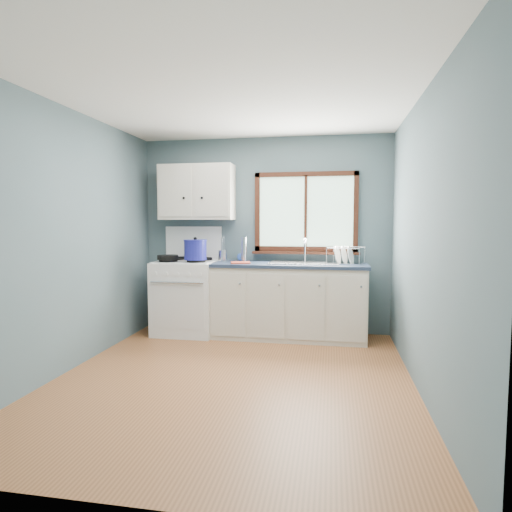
% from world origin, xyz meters
% --- Properties ---
extents(floor, '(3.20, 3.60, 0.02)m').
position_xyz_m(floor, '(0.00, 0.00, -0.01)').
color(floor, '#9B5D34').
rests_on(floor, ground).
extents(ceiling, '(3.20, 3.60, 0.02)m').
position_xyz_m(ceiling, '(0.00, 0.00, 2.51)').
color(ceiling, white).
rests_on(ceiling, wall_back).
extents(wall_back, '(3.20, 0.02, 2.50)m').
position_xyz_m(wall_back, '(0.00, 1.81, 1.25)').
color(wall_back, slate).
rests_on(wall_back, ground).
extents(wall_front, '(3.20, 0.02, 2.50)m').
position_xyz_m(wall_front, '(0.00, -1.81, 1.25)').
color(wall_front, slate).
rests_on(wall_front, ground).
extents(wall_left, '(0.02, 3.60, 2.50)m').
position_xyz_m(wall_left, '(-1.61, 0.00, 1.25)').
color(wall_left, slate).
rests_on(wall_left, ground).
extents(wall_right, '(0.02, 3.60, 2.50)m').
position_xyz_m(wall_right, '(1.61, 0.00, 1.25)').
color(wall_right, slate).
rests_on(wall_right, ground).
extents(gas_range, '(0.76, 0.69, 1.36)m').
position_xyz_m(gas_range, '(-0.95, 1.47, 0.49)').
color(gas_range, white).
rests_on(gas_range, floor).
extents(base_cabinets, '(1.85, 0.60, 0.88)m').
position_xyz_m(base_cabinets, '(0.36, 1.49, 0.41)').
color(base_cabinets, beige).
rests_on(base_cabinets, floor).
extents(countertop, '(1.89, 0.64, 0.04)m').
position_xyz_m(countertop, '(0.36, 1.49, 0.90)').
color(countertop, '#1C283C').
rests_on(countertop, base_cabinets).
extents(sink, '(0.84, 0.46, 0.44)m').
position_xyz_m(sink, '(0.54, 1.49, 0.86)').
color(sink, silver).
rests_on(sink, countertop).
extents(window, '(1.36, 0.10, 1.03)m').
position_xyz_m(window, '(0.54, 1.77, 1.48)').
color(window, '#9EC6A8').
rests_on(window, wall_back).
extents(upper_cabinets, '(0.95, 0.35, 0.70)m').
position_xyz_m(upper_cabinets, '(-0.85, 1.63, 1.80)').
color(upper_cabinets, beige).
rests_on(upper_cabinets, wall_back).
extents(skillet, '(0.41, 0.34, 0.05)m').
position_xyz_m(skillet, '(-1.13, 1.31, 0.99)').
color(skillet, black).
rests_on(skillet, gas_range).
extents(stockpot, '(0.31, 0.31, 0.28)m').
position_xyz_m(stockpot, '(-0.78, 1.32, 1.08)').
color(stockpot, navy).
rests_on(stockpot, gas_range).
extents(utensil_crock, '(0.13, 0.13, 0.36)m').
position_xyz_m(utensil_crock, '(-0.51, 1.61, 0.99)').
color(utensil_crock, silver).
rests_on(utensil_crock, countertop).
extents(thermos, '(0.08, 0.08, 0.31)m').
position_xyz_m(thermos, '(-0.23, 1.57, 1.07)').
color(thermos, silver).
rests_on(thermos, countertop).
extents(soap_bottle, '(0.10, 0.10, 0.25)m').
position_xyz_m(soap_bottle, '(-0.30, 1.70, 1.05)').
color(soap_bottle, blue).
rests_on(soap_bottle, countertop).
extents(dish_towel, '(0.27, 0.22, 0.02)m').
position_xyz_m(dish_towel, '(-0.22, 1.36, 0.93)').
color(dish_towel, '#CF442C').
rests_on(dish_towel, countertop).
extents(dish_rack, '(0.48, 0.42, 0.21)m').
position_xyz_m(dish_rack, '(1.02, 1.53, 0.98)').
color(dish_rack, silver).
rests_on(dish_rack, countertop).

